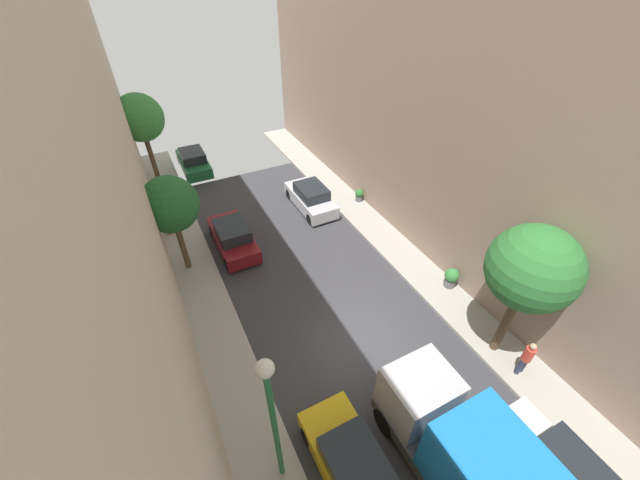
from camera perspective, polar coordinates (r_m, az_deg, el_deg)
name	(u,v)px	position (r m, az deg, el deg)	size (l,w,h in m)	color
ground	(357,343)	(15.92, 5.74, -15.62)	(32.00, 32.00, 0.00)	#38383D
sidewalk_left	(240,394)	(14.87, -12.26, -22.37)	(2.00, 44.00, 0.15)	#A8A399
sidewalk_right	(449,300)	(18.21, 19.43, -8.84)	(2.00, 44.00, 0.15)	#A8A399
building_right	(578,125)	(17.15, 35.10, 14.40)	(6.00, 44.00, 15.38)	gray
parked_car_left_2	(353,467)	(12.97, 5.20, -31.66)	(1.78, 4.20, 1.57)	gold
parked_car_left_3	(233,237)	(20.14, -13.34, 0.45)	(1.78, 4.20, 1.57)	maroon
parked_car_left_4	(194,162)	(28.41, -19.01, 11.41)	(1.78, 4.20, 1.57)	#1E6638
parked_car_right_1	(562,474)	(14.73, 33.41, -28.05)	(1.78, 4.20, 1.57)	white
parked_car_right_2	(311,198)	(22.77, -1.43, 6.57)	(1.78, 4.20, 1.57)	silver
delivery_truck	(480,475)	(12.51, 23.61, -30.44)	(2.26, 6.60, 3.38)	#4C4C51
pedestrian	(527,357)	(16.09, 29.38, -15.58)	(0.40, 0.36, 1.72)	#2D334C
street_tree_0	(170,205)	(17.70, -22.23, 5.05)	(2.58, 2.58, 5.04)	brown
street_tree_1	(532,269)	(14.11, 30.06, -3.91)	(3.03, 3.03, 5.92)	brown
street_tree_2	(140,118)	(26.60, -26.20, 16.58)	(2.97, 2.97, 5.80)	brown
potted_plant_1	(168,226)	(22.25, -22.47, 1.99)	(0.44, 0.44, 0.83)	brown
potted_plant_2	(359,195)	(23.46, 6.08, 6.98)	(0.51, 0.51, 0.80)	slate
potted_plant_4	(451,277)	(18.41, 19.69, -5.46)	(0.67, 0.67, 1.02)	slate
lamp_post	(272,411)	(9.97, -7.46, -24.80)	(0.44, 0.44, 5.96)	#26723F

